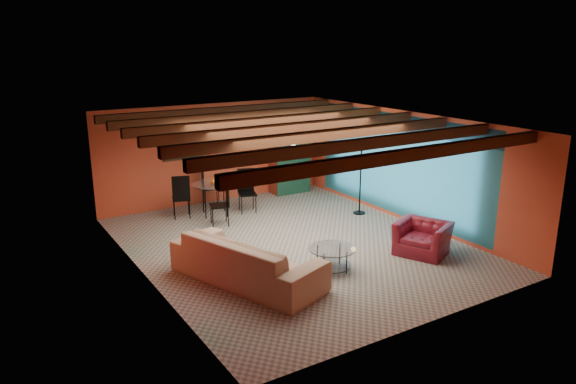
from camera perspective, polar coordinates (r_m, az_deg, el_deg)
room at (r=11.33m, az=0.24°, el=5.80°), size 6.52×8.01×2.71m
sofa at (r=10.01m, az=-4.32°, el=-7.10°), size 2.11×3.19×0.87m
armchair at (r=11.63m, az=14.02°, el=-4.73°), size 1.27×1.33×0.68m
coffee_table at (r=10.56m, az=4.65°, el=-7.06°), size 1.16×1.16×0.46m
dining_table at (r=13.85m, az=-7.76°, el=-0.13°), size 2.72×2.72×1.13m
armoire at (r=15.73m, az=0.09°, el=3.34°), size 1.08×0.54×1.88m
floor_lamp at (r=13.83m, az=7.66°, el=1.54°), size 0.51×0.51×1.92m
ceiling_fan at (r=11.24m, az=0.54°, el=5.72°), size 1.50×1.50×0.44m
painting at (r=14.47m, az=-10.98°, el=4.82°), size 1.05×0.03×0.65m
potted_plant at (r=15.52m, az=0.09°, el=7.68°), size 0.50×0.44×0.52m
vase at (r=13.69m, az=-7.86°, el=2.50°), size 0.22×0.22×0.18m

